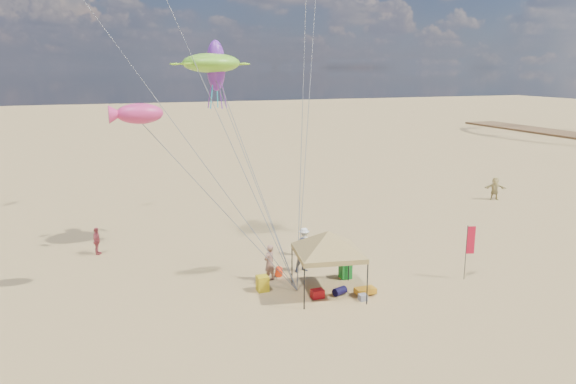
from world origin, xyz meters
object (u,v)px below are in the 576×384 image
feather_flag (470,243)px  chair_green (345,271)px  cooler_blue (342,260)px  person_near_b (303,255)px  cooler_red (317,294)px  person_far_c (495,188)px  person_near_c (304,242)px  chair_yellow (263,283)px  person_near_a (269,263)px  canopy_tent (329,233)px  beach_cart (365,291)px  person_far_a (97,241)px

feather_flag → chair_green: (-5.35, 2.15, -1.44)m
cooler_blue → person_near_b: bearing=-171.8°
cooler_red → person_far_c: person_far_c is taller
cooler_blue → person_near_c: size_ratio=0.35×
cooler_red → chair_yellow: (-2.01, 1.56, 0.16)m
feather_flag → person_near_a: bearing=160.6°
canopy_tent → beach_cart: canopy_tent is taller
beach_cart → feather_flag: bearing=-0.6°
beach_cart → person_far_a: (-10.94, 9.74, 0.55)m
person_far_a → chair_yellow: bearing=-121.1°
person_near_b → chair_green: bearing=-48.7°
beach_cart → person_far_c: size_ratio=0.52×
chair_yellow → chair_green: bearing=1.3°
person_near_a → person_near_c: bearing=-166.8°
canopy_tent → feather_flag: canopy_tent is taller
person_near_a → person_far_a: bearing=-72.0°
cooler_blue → person_near_b: person_near_b is taller
feather_flag → chair_green: size_ratio=3.80×
person_far_a → cooler_red: bearing=-119.0°
person_near_a → feather_flag: bearing=130.3°
cooler_blue → chair_yellow: chair_yellow is taller
cooler_blue → chair_yellow: size_ratio=0.77×
person_far_a → person_far_c: 28.78m
beach_cart → person_far_c: bearing=35.2°
beach_cart → chair_green: bearing=88.6°
canopy_tent → chair_green: canopy_tent is taller
cooler_blue → person_far_a: bearing=153.4°
person_near_a → person_far_a: (-7.51, 6.68, -0.13)m
canopy_tent → person_far_a: 13.25m
canopy_tent → beach_cart: 3.09m
chair_green → beach_cart: chair_green is taller
person_near_a → person_near_b: size_ratio=1.01×
beach_cart → person_near_c: person_near_c is taller
cooler_blue → person_far_c: 19.01m
feather_flag → person_near_b: size_ratio=1.53×
chair_yellow → person_near_a: size_ratio=0.40×
person_near_b → cooler_blue: bearing=2.7°
chair_yellow → person_near_c: person_near_c is taller
person_near_b → person_far_c: size_ratio=1.00×
chair_green → person_near_c: person_near_c is taller
canopy_tent → person_near_b: (-0.01, 2.89, -1.94)m
cooler_blue → person_near_c: person_near_c is taller
person_near_a → cooler_blue: bearing=161.0°
feather_flag → canopy_tent: bearing=174.0°
feather_flag → person_near_c: 8.42m
person_near_b → beach_cart: bearing=-72.5°
person_far_c → cooler_red: bearing=-122.5°
person_near_b → person_near_c: 2.38m
beach_cart → person_far_c: person_far_c is taller
chair_yellow → beach_cart: size_ratio=0.78×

